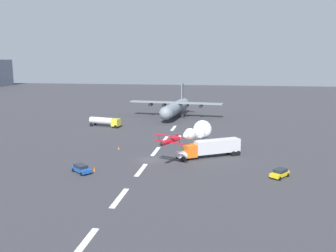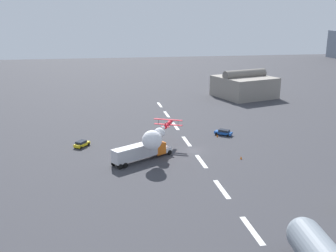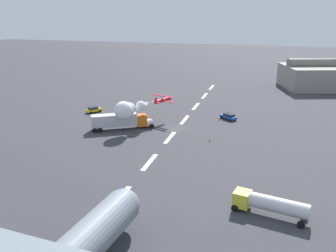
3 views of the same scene
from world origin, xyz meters
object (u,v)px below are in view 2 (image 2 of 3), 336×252
at_px(stunt_biplane_red, 154,138).
at_px(traffic_cone_near, 217,136).
at_px(airport_staff_sedan, 224,132).
at_px(semi_truck_orange, 140,151).
at_px(followme_car_yellow, 82,144).
at_px(traffic_cone_far, 241,158).

relative_size(stunt_biplane_red, traffic_cone_near, 23.13).
bearing_deg(airport_staff_sedan, semi_truck_orange, -57.60).
bearing_deg(traffic_cone_near, semi_truck_orange, -57.45).
xyz_separation_m(stunt_biplane_red, followme_car_yellow, (-12.78, -15.73, -4.58)).
xyz_separation_m(followme_car_yellow, traffic_cone_far, (14.70, 34.50, -0.44)).
relative_size(semi_truck_orange, traffic_cone_near, 18.42).
xyz_separation_m(semi_truck_orange, airport_staff_sedan, (-14.93, 23.53, -1.31)).
xyz_separation_m(airport_staff_sedan, traffic_cone_near, (1.25, -2.09, -0.44)).
height_order(stunt_biplane_red, followme_car_yellow, stunt_biplane_red).
relative_size(traffic_cone_near, traffic_cone_far, 1.00).
bearing_deg(airport_staff_sedan, traffic_cone_near, -59.16).
bearing_deg(followme_car_yellow, traffic_cone_far, 66.93).
relative_size(airport_staff_sedan, traffic_cone_near, 6.22).
xyz_separation_m(stunt_biplane_red, traffic_cone_near, (-14.70, 18.52, -5.01)).
relative_size(semi_truck_orange, followme_car_yellow, 3.18).
bearing_deg(semi_truck_orange, traffic_cone_near, 122.55).
bearing_deg(stunt_biplane_red, semi_truck_orange, -109.11).
distance_m(stunt_biplane_red, followme_car_yellow, 20.78).
bearing_deg(stunt_biplane_red, airport_staff_sedan, 127.73).
distance_m(followme_car_yellow, traffic_cone_far, 37.50).
relative_size(semi_truck_orange, airport_staff_sedan, 2.96).
bearing_deg(traffic_cone_far, semi_truck_orange, -97.69).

